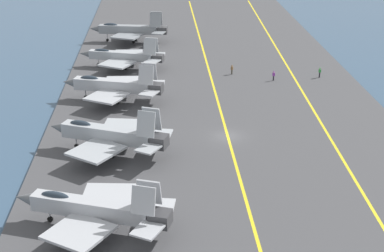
{
  "coord_description": "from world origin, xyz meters",
  "views": [
    {
      "loc": [
        -72.1,
        9.11,
        32.51
      ],
      "look_at": [
        -2.11,
        4.95,
        2.9
      ],
      "focal_mm": 55.0,
      "sensor_mm": 36.0,
      "label": 1
    }
  ],
  "objects": [
    {
      "name": "parked_jet_fifth",
      "position": [
        32.01,
        15.49,
        2.63
      ],
      "size": [
        12.19,
        16.08,
        5.8
      ],
      "color": "#9EA3A8",
      "rests_on": "carrier_deck"
    },
    {
      "name": "deck_stripe_centerline",
      "position": [
        0.0,
        0.0,
        0.4
      ],
      "size": [
        189.31,
        0.36,
        0.01
      ],
      "primitive_type": "cube",
      "color": "yellow",
      "rests_on": "carrier_deck"
    },
    {
      "name": "parked_jet_second",
      "position": [
        -21.86,
        15.75,
        2.72
      ],
      "size": [
        12.94,
        16.51,
        5.91
      ],
      "color": "#A8AAAF",
      "rests_on": "carrier_deck"
    },
    {
      "name": "ground_plane",
      "position": [
        0.0,
        0.0,
        0.0
      ],
      "size": [
        2000.0,
        2000.0,
        0.0
      ],
      "primitive_type": "plane",
      "color": "#334C66"
    },
    {
      "name": "parked_jet_sixth",
      "position": [
        50.52,
        14.96,
        3.09
      ],
      "size": [
        12.72,
        16.74,
        6.46
      ],
      "color": "gray",
      "rests_on": "carrier_deck"
    },
    {
      "name": "crew_green_vest",
      "position": [
        24.28,
        -18.92,
        1.39
      ],
      "size": [
        0.46,
        0.4,
        1.8
      ],
      "color": "#232328",
      "rests_on": "carrier_deck"
    },
    {
      "name": "carrier_deck",
      "position": [
        0.0,
        0.0,
        0.2
      ],
      "size": [
        210.35,
        49.77,
        0.4
      ],
      "primitive_type": "cube",
      "color": "#424244",
      "rests_on": "ground"
    },
    {
      "name": "crew_purple_vest",
      "position": [
        23.08,
        -10.58,
        1.33
      ],
      "size": [
        0.36,
        0.44,
        1.69
      ],
      "color": "#232328",
      "rests_on": "carrier_deck"
    },
    {
      "name": "parked_jet_fourth",
      "position": [
        14.54,
        16.06,
        2.97
      ],
      "size": [
        13.0,
        16.25,
        6.37
      ],
      "color": "#A8AAAF",
      "rests_on": "carrier_deck"
    },
    {
      "name": "deck_stripe_foul_line",
      "position": [
        0.0,
        -13.69,
        0.4
      ],
      "size": [
        189.22,
        6.64,
        0.01
      ],
      "primitive_type": "cube",
      "rotation": [
        0.0,
        0.0,
        -0.03
      ],
      "color": "yellow",
      "rests_on": "carrier_deck"
    },
    {
      "name": "crew_brown_vest",
      "position": [
        26.98,
        -3.85,
        1.35
      ],
      "size": [
        0.43,
        0.46,
        1.72
      ],
      "color": "#383328",
      "rests_on": "carrier_deck"
    },
    {
      "name": "parked_jet_third",
      "position": [
        -4.42,
        15.46,
        3.0
      ],
      "size": [
        13.83,
        16.14,
        6.63
      ],
      "color": "#9EA3A8",
      "rests_on": "carrier_deck"
    }
  ]
}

